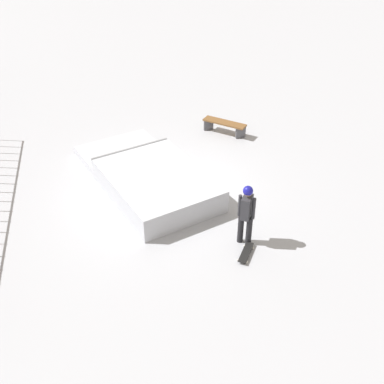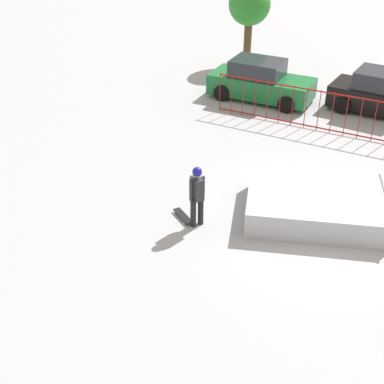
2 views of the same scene
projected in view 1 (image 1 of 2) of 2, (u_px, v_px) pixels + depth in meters
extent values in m
plane|color=#A8AAB2|center=(166.00, 191.00, 13.81)|extent=(60.00, 60.00, 0.00)
cube|color=#B0B3BB|center=(157.00, 185.00, 13.46)|extent=(4.13, 3.42, 0.70)
cube|color=#B0B3BB|center=(120.00, 152.00, 15.49)|extent=(2.39, 2.97, 0.30)
cylinder|color=gray|center=(130.00, 149.00, 14.54)|extent=(0.73, 2.54, 0.08)
cylinder|color=black|center=(241.00, 229.00, 11.68)|extent=(0.15, 0.15, 0.82)
cylinder|color=black|center=(249.00, 231.00, 11.62)|extent=(0.15, 0.15, 0.82)
cube|color=#2D2D33|center=(247.00, 207.00, 11.25)|extent=(0.43, 0.41, 0.60)
cylinder|color=#2D2D33|center=(240.00, 206.00, 11.30)|extent=(0.09, 0.09, 0.60)
cylinder|color=#2D2D33|center=(254.00, 209.00, 11.20)|extent=(0.09, 0.09, 0.60)
sphere|color=tan|center=(248.00, 192.00, 11.00)|extent=(0.22, 0.22, 0.22)
sphere|color=navy|center=(248.00, 191.00, 10.98)|extent=(0.25, 0.25, 0.25)
cube|color=black|center=(246.00, 252.00, 11.44)|extent=(0.76, 0.65, 0.02)
cylinder|color=silver|center=(244.00, 246.00, 11.72)|extent=(0.06, 0.06, 0.06)
cylinder|color=silver|center=(253.00, 248.00, 11.65)|extent=(0.06, 0.06, 0.06)
cylinder|color=silver|center=(238.00, 260.00, 11.29)|extent=(0.06, 0.06, 0.06)
cylinder|color=silver|center=(247.00, 262.00, 11.22)|extent=(0.06, 0.06, 0.06)
cube|color=brown|center=(225.00, 123.00, 16.66)|extent=(1.43, 1.40, 0.06)
cube|color=#4C4C51|center=(241.00, 133.00, 16.53)|extent=(0.08, 0.36, 0.42)
cube|color=#4C4C51|center=(209.00, 125.00, 17.06)|extent=(0.08, 0.36, 0.42)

